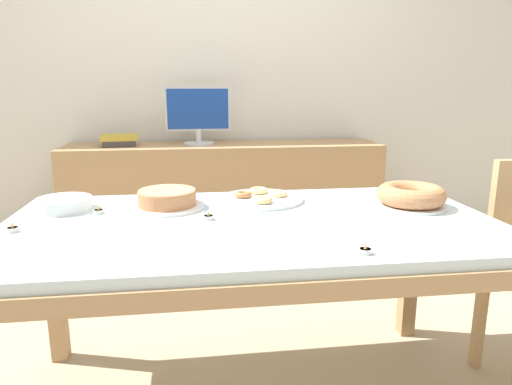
% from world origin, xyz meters
% --- Properties ---
extents(wall_back, '(8.00, 0.10, 2.60)m').
position_xyz_m(wall_back, '(0.00, 1.80, 1.30)').
color(wall_back, silver).
rests_on(wall_back, ground).
extents(dining_table, '(1.81, 0.97, 0.76)m').
position_xyz_m(dining_table, '(0.00, 0.00, 0.67)').
color(dining_table, silver).
rests_on(dining_table, ground).
extents(sideboard, '(2.12, 0.44, 0.85)m').
position_xyz_m(sideboard, '(0.00, 1.50, 0.43)').
color(sideboard, tan).
rests_on(sideboard, ground).
extents(computer_monitor, '(0.42, 0.20, 0.38)m').
position_xyz_m(computer_monitor, '(-0.17, 1.50, 1.04)').
color(computer_monitor, silver).
rests_on(computer_monitor, sideboard).
extents(book_stack, '(0.25, 0.21, 0.08)m').
position_xyz_m(book_stack, '(-0.69, 1.50, 0.89)').
color(book_stack, '#3F3838').
rests_on(book_stack, sideboard).
extents(cake_chocolate_round, '(0.29, 0.29, 0.07)m').
position_xyz_m(cake_chocolate_round, '(-0.31, 0.21, 0.79)').
color(cake_chocolate_round, white).
rests_on(cake_chocolate_round, dining_table).
extents(cake_golden_bundt, '(0.28, 0.28, 0.09)m').
position_xyz_m(cake_golden_bundt, '(0.66, 0.10, 0.80)').
color(cake_golden_bundt, white).
rests_on(cake_golden_bundt, dining_table).
extents(pastry_platter, '(0.35, 0.35, 0.04)m').
position_xyz_m(pastry_platter, '(0.08, 0.28, 0.77)').
color(pastry_platter, white).
rests_on(pastry_platter, dining_table).
extents(plate_stack, '(0.21, 0.21, 0.05)m').
position_xyz_m(plate_stack, '(-0.71, 0.23, 0.78)').
color(plate_stack, white).
rests_on(plate_stack, dining_table).
extents(tealight_near_front, '(0.04, 0.04, 0.04)m').
position_xyz_m(tealight_near_front, '(0.28, -0.38, 0.77)').
color(tealight_near_front, silver).
rests_on(tealight_near_front, dining_table).
extents(tealight_right_edge, '(0.04, 0.04, 0.04)m').
position_xyz_m(tealight_right_edge, '(-0.16, 0.02, 0.77)').
color(tealight_right_edge, silver).
rests_on(tealight_right_edge, dining_table).
extents(tealight_centre, '(0.04, 0.04, 0.04)m').
position_xyz_m(tealight_centre, '(-0.81, -0.03, 0.77)').
color(tealight_centre, silver).
rests_on(tealight_centre, dining_table).
extents(tealight_near_cakes, '(0.04, 0.04, 0.04)m').
position_xyz_m(tealight_near_cakes, '(-0.57, 0.16, 0.77)').
color(tealight_near_cakes, silver).
rests_on(tealight_near_cakes, dining_table).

